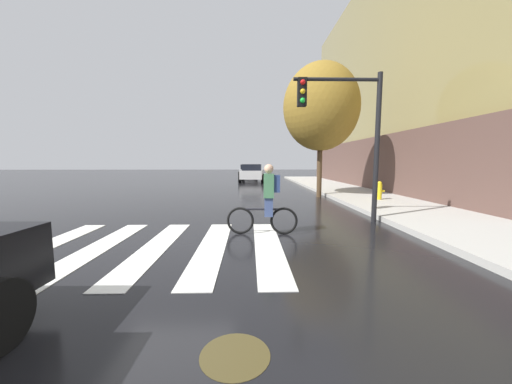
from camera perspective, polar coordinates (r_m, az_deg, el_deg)
The scene contains 10 objects.
ground_plane at distance 6.04m, azimuth -17.37°, elevation -10.83°, with size 120.00×120.00×0.00m, color black.
crosswalk_stripes at distance 6.12m, azimuth -20.00°, elevation -10.63°, with size 5.17×4.04×0.01m.
manhole_cover at distance 2.90m, azimuth -4.34°, elevation -30.49°, with size 0.64×0.64×0.01m, color #473D1E.
sedan_mid at distance 24.50m, azimuth -0.76°, elevation 3.99°, with size 2.39×4.64×1.56m.
sedan_far at distance 30.69m, azimuth -1.80°, elevation 4.35°, with size 2.17×4.35×1.48m.
cyclist at distance 6.61m, azimuth 2.35°, elevation -1.59°, with size 1.71×0.37×1.69m.
traffic_light_near at distance 8.39m, azimuth 18.57°, elevation 13.57°, with size 2.47×0.28×4.20m.
fire_hydrant at distance 12.89m, azimuth 24.05°, elevation 0.27°, with size 0.33×0.22×0.78m.
street_tree_near at distance 14.34m, azimuth 13.24°, elevation 16.64°, with size 3.65×3.65×6.48m.
corner_building at distance 24.49m, azimuth 40.19°, elevation 16.41°, with size 16.72×22.95×13.47m.
Camera 1 is at (1.64, -5.54, 1.74)m, focal length 19.43 mm.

